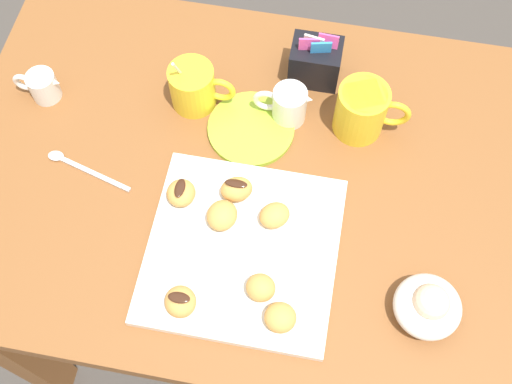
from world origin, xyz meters
The scene contains 21 objects.
ground_plane centered at (0.00, 0.00, 0.00)m, with size 8.00×8.00×0.00m, color #423D38.
dining_table centered at (0.00, 0.00, 0.61)m, with size 1.07×0.72×0.75m.
pastry_plate_square centered at (-0.01, -0.14, 0.76)m, with size 0.30×0.30×0.02m, color silver.
coffee_mug_yellow_left centered at (-0.15, 0.13, 0.80)m, with size 0.12×0.08×0.13m.
coffee_mug_yellow_right centered at (0.15, 0.13, 0.81)m, with size 0.13×0.09×0.10m.
cream_pitcher_white centered at (0.02, 0.13, 0.79)m, with size 0.10×0.06×0.07m.
sugar_caddy centered at (0.06, 0.23, 0.79)m, with size 0.09×0.07×0.11m.
ice_cream_bowl centered at (0.29, -0.19, 0.79)m, with size 0.10×0.10×0.08m.
chocolate_sauce_pitcher centered at (-0.42, 0.09, 0.78)m, with size 0.09×0.05×0.06m.
saucer_lime_left centered at (-0.04, 0.09, 0.76)m, with size 0.15×0.15×0.01m, color #9EC633.
loose_spoon_near_saucer centered at (-0.31, -0.04, 0.76)m, with size 0.16×0.05×0.01m.
beignet_0 centered at (-0.03, -0.05, 0.79)m, with size 0.05×0.04×0.04m, color #D19347.
chocolate_drizzle_0 centered at (-0.03, -0.05, 0.81)m, with size 0.04×0.01×0.01m, color #381E11.
beignet_1 centered at (0.04, -0.09, 0.78)m, with size 0.04×0.05×0.03m, color #D19347.
beignet_2 centered at (0.07, -0.25, 0.79)m, with size 0.05×0.05×0.04m, color #D19347.
beignet_3 centered at (-0.12, -0.07, 0.78)m, with size 0.05×0.05×0.03m, color #D19347.
chocolate_drizzle_3 centered at (-0.12, -0.07, 0.80)m, with size 0.03×0.02×0.01m, color #381E11.
beignet_4 centered at (-0.05, -0.10, 0.79)m, with size 0.05×0.05×0.04m, color #D19347.
beignet_5 centered at (-0.08, -0.25, 0.79)m, with size 0.05×0.05×0.04m, color #D19347.
chocolate_drizzle_5 centered at (-0.08, -0.25, 0.81)m, with size 0.03×0.02×0.01m, color #381E11.
beignet_6 centered at (0.04, -0.21, 0.79)m, with size 0.05×0.04×0.04m, color #D19347.
Camera 1 is at (0.08, -0.50, 1.71)m, focal length 44.41 mm.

